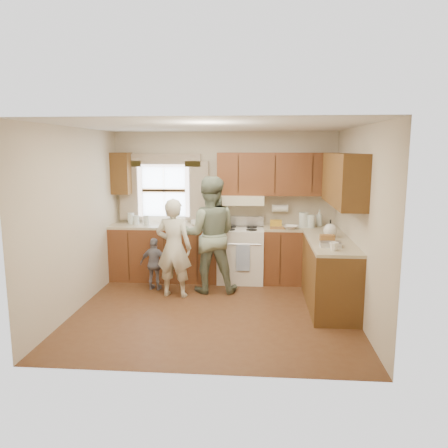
# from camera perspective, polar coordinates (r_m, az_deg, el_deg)

# --- Properties ---
(room) EXTENTS (3.80, 3.80, 3.80)m
(room) POSITION_cam_1_polar(r_m,az_deg,el_deg) (5.84, -1.30, 0.32)
(room) COLOR #4E2B18
(room) RESTS_ON ground
(kitchen_fixtures) EXTENTS (3.80, 2.25, 2.15)m
(kitchen_fixtures) POSITION_cam_1_polar(r_m,az_deg,el_deg) (6.94, 4.68, -1.66)
(kitchen_fixtures) COLOR #411F0D
(kitchen_fixtures) RESTS_ON ground
(stove) EXTENTS (0.76, 0.67, 1.07)m
(stove) POSITION_cam_1_polar(r_m,az_deg,el_deg) (7.38, 2.20, -3.91)
(stove) COLOR silver
(stove) RESTS_ON ground
(woman_left) EXTENTS (0.59, 0.42, 1.49)m
(woman_left) POSITION_cam_1_polar(r_m,az_deg,el_deg) (6.58, -6.57, -3.13)
(woman_left) COLOR beige
(woman_left) RESTS_ON ground
(woman_right) EXTENTS (0.93, 0.75, 1.80)m
(woman_right) POSITION_cam_1_polar(r_m,az_deg,el_deg) (6.75, -1.89, -1.41)
(woman_right) COLOR #233A27
(woman_right) RESTS_ON ground
(child) EXTENTS (0.51, 0.27, 0.83)m
(child) POSITION_cam_1_polar(r_m,az_deg,el_deg) (7.01, -9.03, -5.18)
(child) COLOR gray
(child) RESTS_ON ground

